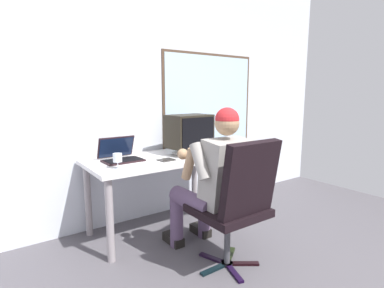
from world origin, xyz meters
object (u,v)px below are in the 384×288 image
Objects in this scene: office_chair at (239,198)px; laptop at (120,154)px; desk at (160,167)px; wine_glass at (118,159)px; crt_monitor at (189,132)px; cd_case at (166,160)px; person_seated at (214,180)px.

office_chair reaches higher than laptop.
laptop is at bearing 165.13° from desk.
office_chair reaches higher than wine_glass.
cd_case is at bearing -158.16° from crt_monitor.
crt_monitor is 0.75m from laptop.
desk is 1.35× the size of office_chair.
office_chair is at bearing -52.13° from wine_glass.
person_seated reaches higher than cd_case.
cd_case is (-0.02, -0.16, 0.11)m from desk.
office_chair is at bearing -103.31° from crt_monitor.
person_seated is at bearing -59.46° from laptop.
cd_case is at bearing 98.89° from office_chair.
cd_case is at bearing -96.58° from desk.
desk is 1.02m from office_chair.
desk is at bearing 98.74° from person_seated.
wine_glass is at bearing -158.72° from desk.
laptop is at bearing 171.20° from crt_monitor.
cd_case is at bearing -36.17° from laptop.
cd_case is at bearing 102.98° from person_seated.
wine_glass is at bearing -175.39° from cd_case.
wine_glass is (-0.14, -0.30, 0.03)m from laptop.
person_seated reaches higher than office_chair.
laptop is 2.41× the size of cd_case.
crt_monitor is 3.09× the size of cd_case.
cd_case is (0.35, -0.26, -0.05)m from laptop.
office_chair is 1.23m from laptop.
wine_glass is (-0.63, 0.81, 0.24)m from office_chair.
desk is at bearing 96.45° from office_chair.
crt_monitor reaches higher than wine_glass.
wine_glass is (-0.63, 0.52, 0.17)m from person_seated.
desk is at bearing 177.90° from crt_monitor.
crt_monitor is 0.90m from wine_glass.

